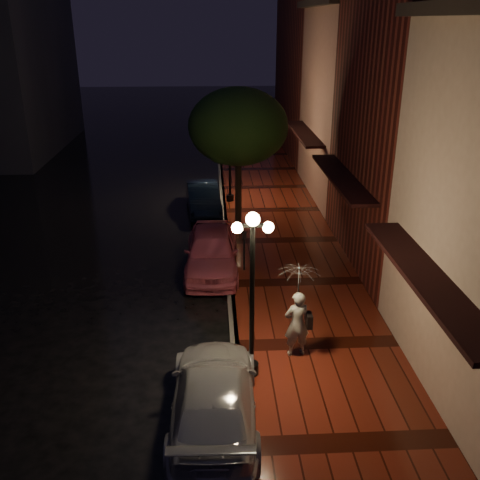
% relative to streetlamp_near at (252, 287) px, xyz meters
% --- Properties ---
extents(ground, '(120.00, 120.00, 0.00)m').
position_rel_streetlamp_near_xyz_m(ground, '(-0.35, 5.00, -2.60)').
color(ground, black).
rests_on(ground, ground).
extents(sidewalk, '(4.50, 60.00, 0.15)m').
position_rel_streetlamp_near_xyz_m(sidewalk, '(1.90, 5.00, -2.53)').
color(sidewalk, '#4A170D').
rests_on(sidewalk, ground).
extents(curb, '(0.25, 60.00, 0.15)m').
position_rel_streetlamp_near_xyz_m(curb, '(-0.35, 5.00, -2.53)').
color(curb, '#595451').
rests_on(curb, ground).
extents(storefront_mid, '(5.00, 8.00, 11.00)m').
position_rel_streetlamp_near_xyz_m(storefront_mid, '(6.65, 7.00, 2.90)').
color(storefront_mid, '#511914').
rests_on(storefront_mid, ground).
extents(storefront_far, '(5.00, 8.00, 9.00)m').
position_rel_streetlamp_near_xyz_m(storefront_far, '(6.65, 15.00, 1.90)').
color(storefront_far, '#8C5951').
rests_on(storefront_far, ground).
extents(storefront_extra, '(5.00, 12.00, 10.00)m').
position_rel_streetlamp_near_xyz_m(storefront_extra, '(6.65, 25.00, 2.40)').
color(storefront_extra, '#511914').
rests_on(storefront_extra, ground).
extents(streetlamp_near, '(0.96, 0.36, 4.31)m').
position_rel_streetlamp_near_xyz_m(streetlamp_near, '(0.00, 0.00, 0.00)').
color(streetlamp_near, black).
rests_on(streetlamp_near, sidewalk).
extents(streetlamp_far, '(0.96, 0.36, 4.31)m').
position_rel_streetlamp_near_xyz_m(streetlamp_far, '(0.00, 14.00, 0.00)').
color(streetlamp_far, black).
rests_on(streetlamp_far, sidewalk).
extents(street_tree, '(4.16, 4.16, 5.80)m').
position_rel_streetlamp_near_xyz_m(street_tree, '(0.26, 10.99, 1.64)').
color(street_tree, black).
rests_on(street_tree, sidewalk).
extents(pink_car, '(1.99, 4.69, 1.58)m').
position_rel_streetlamp_near_xyz_m(pink_car, '(-0.95, 6.34, -1.81)').
color(pink_car, '#C65168').
rests_on(pink_car, ground).
extents(navy_car, '(1.80, 4.19, 1.34)m').
position_rel_streetlamp_near_xyz_m(navy_car, '(-1.32, 12.88, -1.93)').
color(navy_car, black).
rests_on(navy_car, ground).
extents(silver_car, '(2.09, 4.83, 1.39)m').
position_rel_streetlamp_near_xyz_m(silver_car, '(-0.95, -1.54, -1.91)').
color(silver_car, '#A7A6AD').
rests_on(silver_car, ground).
extents(woman_with_umbrella, '(1.08, 1.10, 2.59)m').
position_rel_streetlamp_near_xyz_m(woman_with_umbrella, '(1.25, 0.79, -0.74)').
color(woman_with_umbrella, white).
rests_on(woman_with_umbrella, sidewalk).
extents(parking_meter, '(0.15, 0.12, 1.44)m').
position_rel_streetlamp_near_xyz_m(parking_meter, '(0.20, 6.07, -1.58)').
color(parking_meter, black).
rests_on(parking_meter, sidewalk).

